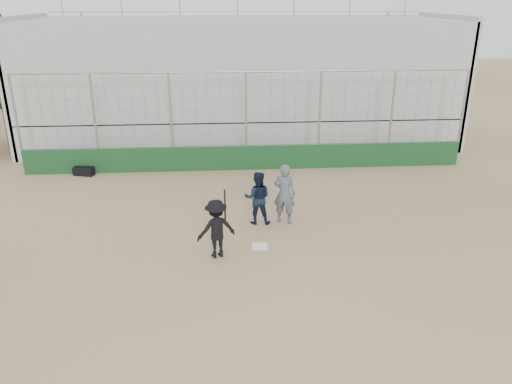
{
  "coord_description": "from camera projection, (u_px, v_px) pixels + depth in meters",
  "views": [
    {
      "loc": [
        -1.01,
        -12.78,
        6.74
      ],
      "look_at": [
        0.0,
        1.4,
        1.15
      ],
      "focal_mm": 35.0,
      "sensor_mm": 36.0,
      "label": 1
    }
  ],
  "objects": [
    {
      "name": "catcher_crouched",
      "position": [
        257.0,
        206.0,
        15.67
      ],
      "size": [
        0.91,
        0.75,
        1.17
      ],
      "color": "black",
      "rests_on": "ground"
    },
    {
      "name": "ground",
      "position": [
        259.0,
        247.0,
        14.4
      ],
      "size": [
        90.0,
        90.0,
        0.0
      ],
      "primitive_type": "plane",
      "color": "olive",
      "rests_on": "ground"
    },
    {
      "name": "bleachers",
      "position": [
        241.0,
        80.0,
        24.42
      ],
      "size": [
        20.25,
        6.7,
        6.98
      ],
      "color": "#A0A0A0",
      "rests_on": "ground"
    },
    {
      "name": "home_plate",
      "position": [
        259.0,
        246.0,
        14.39
      ],
      "size": [
        0.44,
        0.44,
        0.02
      ],
      "primitive_type": "cube",
      "color": "white",
      "rests_on": "ground"
    },
    {
      "name": "batter_at_plate",
      "position": [
        216.0,
        229.0,
        13.59
      ],
      "size": [
        1.23,
        0.94,
        1.84
      ],
      "color": "black",
      "rests_on": "ground"
    },
    {
      "name": "backstop",
      "position": [
        246.0,
        147.0,
        20.55
      ],
      "size": [
        18.1,
        0.25,
        4.04
      ],
      "color": "#123919",
      "rests_on": "ground"
    },
    {
      "name": "equipment_bag",
      "position": [
        84.0,
        171.0,
        20.1
      ],
      "size": [
        0.87,
        0.54,
        0.38
      ],
      "color": "black",
      "rests_on": "ground"
    },
    {
      "name": "umpire",
      "position": [
        284.0,
        197.0,
        15.66
      ],
      "size": [
        0.84,
        0.71,
        1.75
      ],
      "primitive_type": "imported",
      "rotation": [
        0.0,
        0.0,
        2.73
      ],
      "color": "#4C5461",
      "rests_on": "ground"
    }
  ]
}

